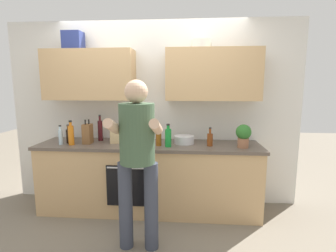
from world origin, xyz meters
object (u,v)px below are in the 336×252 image
object	(u,v)px
bottle_vinegar	(210,139)
bottle_wine	(100,130)
knife_block	(88,134)
potted_herb	(243,135)
bottle_juice	(71,135)
cup_ceramic	(139,138)
person_standing	(137,152)
bottle_water	(61,136)
bottle_syrup	(159,137)
mixing_bowl	(184,140)
grocery_bag_bread	(117,134)
bottle_soda	(168,137)
bottle_soy	(69,136)

from	to	relation	value
bottle_vinegar	bottle_wine	xyz separation A→B (m)	(-1.45, 0.20, 0.06)
knife_block	potted_herb	size ratio (longest dim) A/B	1.10
bottle_vinegar	bottle_juice	distance (m)	1.73
bottle_vinegar	cup_ceramic	xyz separation A→B (m)	(-0.92, 0.21, -0.04)
person_standing	bottle_water	xyz separation A→B (m)	(-1.12, 0.68, 0.00)
bottle_syrup	cup_ceramic	bearing A→B (deg)	140.59
bottle_wine	mixing_bowl	size ratio (longest dim) A/B	1.37
bottle_vinegar	potted_herb	size ratio (longest dim) A/B	0.82
bottle_water	bottle_syrup	world-z (taller)	bottle_syrup
person_standing	knife_block	xyz separation A→B (m)	(-0.80, 0.77, 0.02)
person_standing	grocery_bag_bread	distance (m)	0.97
bottle_soda	grocery_bag_bread	distance (m)	0.71
mixing_bowl	knife_block	world-z (taller)	knife_block
bottle_soda	bottle_syrup	world-z (taller)	bottle_soda
bottle_vinegar	potted_herb	world-z (taller)	potted_herb
bottle_soy	bottle_syrup	size ratio (longest dim) A/B	0.93
bottle_soda	bottle_wine	bearing A→B (deg)	163.41
person_standing	bottle_syrup	bearing A→B (deg)	80.42
bottle_soda	potted_herb	xyz separation A→B (m)	(0.90, 0.03, 0.04)
bottle_juice	cup_ceramic	bearing A→B (deg)	19.85
bottle_water	bottle_soda	bearing A→B (deg)	-0.39
bottle_juice	bottle_syrup	xyz separation A→B (m)	(1.10, 0.05, -0.02)
grocery_bag_bread	bottle_soda	bearing A→B (deg)	-15.57
bottle_soy	grocery_bag_bread	world-z (taller)	bottle_soy
bottle_water	mixing_bowl	distance (m)	1.57
person_standing	potted_herb	size ratio (longest dim) A/B	6.01
person_standing	potted_herb	distance (m)	1.35
bottle_juice	knife_block	size ratio (longest dim) A/B	0.99
bottle_wine	mixing_bowl	xyz separation A→B (m)	(1.13, -0.08, -0.10)
bottle_water	bottle_soda	size ratio (longest dim) A/B	0.87
bottle_water	bottle_vinegar	size ratio (longest dim) A/B	1.07
bottle_soda	knife_block	xyz separation A→B (m)	(-1.05, 0.10, 0.01)
bottle_syrup	potted_herb	xyz separation A→B (m)	(1.02, -0.02, 0.05)
knife_block	cup_ceramic	bearing A→B (deg)	17.40
bottle_syrup	grocery_bag_bread	world-z (taller)	bottle_syrup
knife_block	grocery_bag_bread	bearing A→B (deg)	15.02
cup_ceramic	knife_block	bearing A→B (deg)	-162.60
bottle_juice	bottle_wine	size ratio (longest dim) A/B	0.88
potted_herb	bottle_juice	bearing A→B (deg)	-179.20
bottle_juice	potted_herb	distance (m)	2.12
bottle_juice	bottle_vinegar	bearing A→B (deg)	2.75
bottle_water	potted_herb	distance (m)	2.26
knife_block	bottle_vinegar	bearing A→B (deg)	-0.38
person_standing	knife_block	size ratio (longest dim) A/B	5.45
bottle_water	cup_ceramic	xyz separation A→B (m)	(0.95, 0.28, -0.06)
person_standing	mixing_bowl	distance (m)	0.97
bottle_juice	grocery_bag_bread	size ratio (longest dim) A/B	1.40
mixing_bowl	grocery_bag_bread	bearing A→B (deg)	-179.58
person_standing	mixing_bowl	size ratio (longest dim) A/B	6.65
person_standing	bottle_wine	bearing A→B (deg)	126.23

